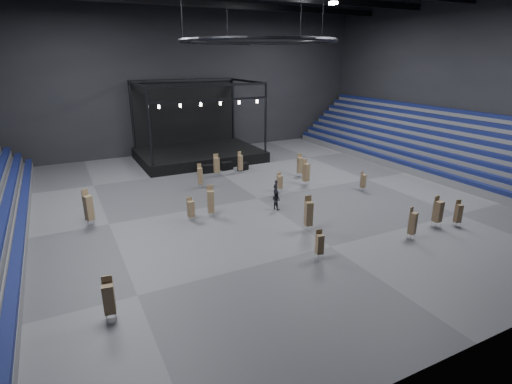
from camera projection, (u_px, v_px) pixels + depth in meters
name	position (u px, v px, depth m)	size (l,w,h in m)	color
floor	(258.00, 198.00, 35.14)	(50.00, 50.00, 0.00)	#48484A
wall_back	(181.00, 80.00, 49.93)	(50.00, 0.20, 18.00)	black
wall_right	(464.00, 84.00, 42.93)	(0.20, 42.00, 18.00)	black
bleachers_right	(441.00, 152.00, 44.40)	(7.20, 40.00, 6.40)	#535355
stage	(197.00, 147.00, 48.36)	(14.00, 10.00, 9.20)	black
truss_ring	(258.00, 41.00, 30.92)	(12.30, 12.30, 5.15)	black
flight_case_left	(208.00, 169.00, 42.72)	(1.29, 0.65, 0.86)	black
flight_case_mid	(227.00, 166.00, 43.85)	(1.30, 0.65, 0.87)	black
flight_case_right	(243.00, 167.00, 43.73)	(1.20, 0.60, 0.80)	black
chair_stack_0	(200.00, 176.00, 37.64)	(0.43, 0.43, 2.33)	silver
chair_stack_1	(320.00, 244.00, 24.43)	(0.50, 0.50, 1.90)	silver
chair_stack_2	(211.00, 201.00, 30.69)	(0.56, 0.56, 2.57)	silver
chair_stack_3	(191.00, 209.00, 30.06)	(0.50, 0.50, 1.88)	silver
chair_stack_4	(363.00, 181.00, 36.79)	(0.53, 0.53, 1.87)	silver
chair_stack_5	(309.00, 213.00, 28.29)	(0.60, 0.60, 2.61)	silver
chair_stack_6	(109.00, 298.00, 18.64)	(0.59, 0.59, 2.26)	silver
chair_stack_7	(438.00, 211.00, 28.91)	(0.59, 0.59, 2.37)	silver
chair_stack_8	(240.00, 162.00, 42.37)	(0.44, 0.44, 2.34)	silver
chair_stack_9	(88.00, 207.00, 29.16)	(0.70, 0.70, 2.78)	silver
chair_stack_10	(413.00, 223.00, 27.07)	(0.56, 0.56, 2.29)	silver
chair_stack_11	(306.00, 172.00, 38.31)	(0.63, 0.63, 2.58)	silver
chair_stack_12	(280.00, 182.00, 36.50)	(0.44, 0.44, 1.84)	silver
chair_stack_13	(300.00, 165.00, 41.12)	(0.56, 0.56, 2.42)	silver
chair_stack_14	(217.00, 165.00, 41.19)	(0.55, 0.55, 2.37)	silver
chair_stack_15	(458.00, 213.00, 29.10)	(0.50, 0.50, 2.03)	silver
man_center	(276.00, 189.00, 35.25)	(0.57, 0.38, 1.58)	black
crew_member	(276.00, 200.00, 32.46)	(0.75, 0.58, 1.54)	black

